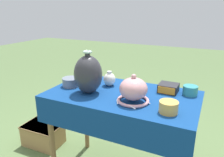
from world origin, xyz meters
name	(u,v)px	position (x,y,z in m)	size (l,w,h in m)	color
display_table	(121,105)	(0.00, -0.01, 0.70)	(1.12, 0.64, 0.79)	olive
vase_tall_bulbous	(88,74)	(-0.24, -0.09, 0.94)	(0.21, 0.21, 0.32)	#2D2D33
vase_dome_bell	(133,91)	(0.13, -0.11, 0.87)	(0.23, 0.24, 0.21)	#D19399
mosaic_tile_box	(168,88)	(0.31, 0.19, 0.82)	(0.15, 0.14, 0.06)	#232328
pot_squat_slate	(71,82)	(-0.45, -0.03, 0.83)	(0.14, 0.14, 0.07)	slate
jar_round_ivory	(109,79)	(-0.17, 0.12, 0.85)	(0.10, 0.10, 0.12)	white
pot_squat_teal	(190,90)	(0.46, 0.19, 0.83)	(0.11, 0.11, 0.07)	teal
pot_squat_ochre	(169,107)	(0.38, -0.17, 0.83)	(0.12, 0.12, 0.07)	gold
pot_squat_terracotta	(95,77)	(-0.34, 0.18, 0.82)	(0.10, 0.10, 0.06)	#BC6642
wooden_crate	(43,134)	(-0.95, 0.10, 0.12)	(0.41, 0.30, 0.23)	#A37A4C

